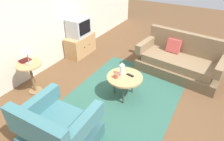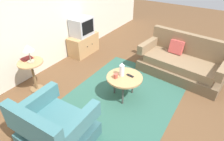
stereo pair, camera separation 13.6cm
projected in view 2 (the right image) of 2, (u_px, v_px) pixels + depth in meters
The scene contains 14 objects.
ground_plane at pixel (128, 99), 3.79m from camera, with size 16.00×16.00×0.00m, color brown.
back_wall at pixel (37, 12), 4.11m from camera, with size 9.00×0.12×2.70m, color beige.
area_rug at pixel (124, 96), 3.86m from camera, with size 2.65×2.00×0.00m, color #2D5B4C.
armchair at pixel (55, 128), 2.79m from camera, with size 0.90×1.00×0.84m.
couch at pixel (182, 63), 4.37m from camera, with size 1.07×1.92×0.90m.
coffee_table at pixel (124, 78), 3.62m from camera, with size 0.68×0.68×0.47m.
side_table at pixel (32, 70), 3.80m from camera, with size 0.48×0.48×0.66m.
tv_stand at pixel (84, 44), 5.30m from camera, with size 0.86×0.44×0.54m.
television at pixel (82, 27), 5.03m from camera, with size 0.55×0.43×0.47m.
table_lamp at pixel (28, 49), 3.55m from camera, with size 0.22×0.22×0.36m.
vase at pixel (122, 69), 3.58m from camera, with size 0.10×0.10×0.27m.
mug at pixel (116, 76), 3.56m from camera, with size 0.13×0.08×0.08m.
tv_remote_dark at pixel (130, 76), 3.62m from camera, with size 0.06×0.15×0.02m.
book at pixel (27, 58), 3.80m from camera, with size 0.22×0.19×0.02m.
Camera 2 is at (-2.61, -1.30, 2.51)m, focal length 30.86 mm.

